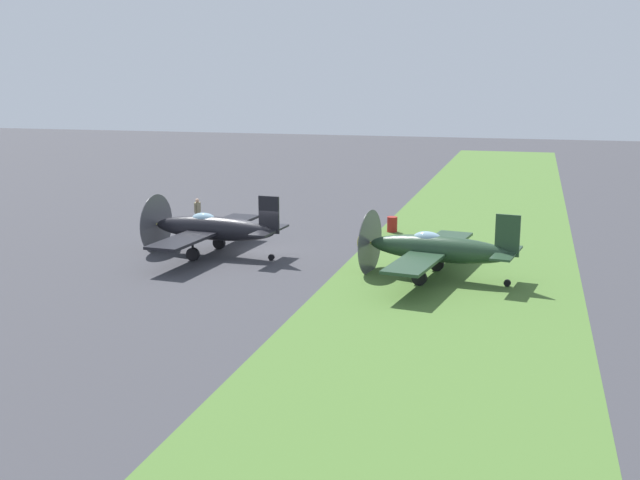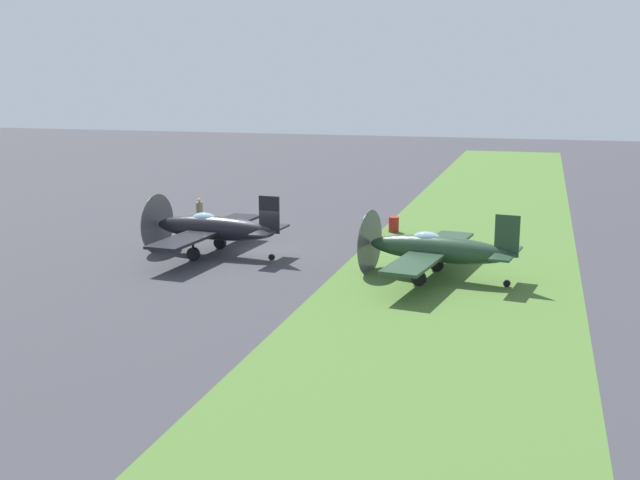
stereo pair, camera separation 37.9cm
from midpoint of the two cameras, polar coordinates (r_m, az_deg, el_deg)
ground_plane at (r=40.01m, az=-3.89°, el=-1.14°), size 160.00×160.00×0.00m
grass_verge at (r=37.88m, az=10.48°, el=-2.06°), size 120.00×11.00×0.01m
airplane_lead at (r=40.08m, az=-7.62°, el=0.88°), size 9.52×7.53×3.38m
airplane_wingman at (r=35.45m, az=8.79°, el=-0.66°), size 9.42×7.49×3.33m
ground_crew_chief at (r=47.96m, az=-8.59°, el=2.07°), size 0.62×0.38×1.73m
fuel_drum at (r=46.00m, az=5.66°, el=1.14°), size 0.60×0.60×0.90m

